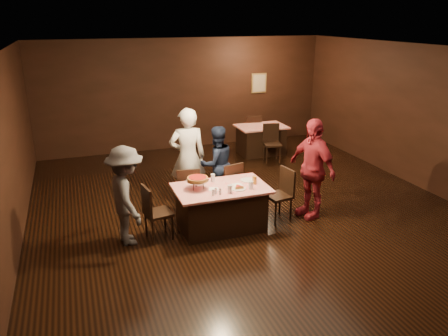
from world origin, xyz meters
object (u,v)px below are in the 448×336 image
Objects in this scene: back_table at (261,140)px; glass_back at (213,178)px; glass_front_right at (251,185)px; chair_end_right at (278,195)px; chair_far_left at (188,190)px; chair_far_right at (228,185)px; plate_empty at (247,180)px; main_table at (221,208)px; glass_amber at (255,180)px; diner_red_shirt at (312,168)px; chair_back_near at (272,143)px; pizza_stand at (198,179)px; chair_back_far at (252,131)px; diner_navy_hoodie at (217,164)px; glass_front_left at (230,189)px; diner_white_jacket at (188,157)px; chair_end_left at (158,212)px; diner_grey_knit at (126,196)px.

glass_back is at bearing -125.57° from back_table.
chair_end_right is at bearing 21.04° from glass_front_right.
chair_end_right is at bearing 161.81° from chair_far_left.
chair_far_right is (-2.04, -3.04, 0.09)m from back_table.
chair_end_right is at bearing -15.26° from plate_empty.
main_table is 11.43× the size of glass_amber.
diner_red_shirt is at bearing -11.31° from glass_back.
chair_back_near is 4.19m from pizza_stand.
chair_end_right is 1.00× the size of chair_back_far.
glass_front_left is (-0.28, -1.52, 0.07)m from diner_navy_hoodie.
chair_back_far is at bearing -133.11° from chair_far_right.
diner_white_jacket reaches higher than glass_front_left.
diner_white_jacket is at bearing -136.48° from back_table.
chair_far_left is 1.33m from glass_amber.
glass_front_right is (0.85, -1.00, 0.37)m from chair_far_left.
diner_red_shirt is (2.82, -0.05, 0.45)m from chair_end_left.
diner_navy_hoodie is (1.43, 1.22, 0.29)m from chair_end_left.
chair_back_far is at bearing 56.75° from pizza_stand.
chair_back_near is at bearing -60.22° from diner_grey_knit.
chair_back_near is 3.32m from diner_white_jacket.
chair_end_right is 3.37m from chair_back_near.
diner_red_shirt is at bearing -100.62° from back_table.
chair_far_left is 4.62m from chair_back_far.
diner_navy_hoodie is at bearing -145.52° from diner_red_shirt.
chair_end_right is 6.79× the size of glass_front_left.
chair_end_left is at bearing -100.63° from diner_grey_knit.
chair_back_near reaches higher than glass_back.
main_table is 6.40× the size of plate_empty.
glass_back is (0.21, -0.92, -0.13)m from diner_white_jacket.
chair_end_right and chair_back_far have the same top height.
diner_red_shirt is (0.62, -0.05, 0.45)m from chair_end_right.
diner_grey_knit is at bearing -176.75° from plate_empty.
chair_end_left is (-0.70, -0.75, 0.00)m from chair_far_left.
plate_empty is at bearing -94.48° from chair_end_left.
diner_navy_hoodie is (-2.12, -1.87, 0.29)m from chair_back_near.
glass_front_left reaches higher than back_table.
chair_far_left reaches higher than glass_front_left.
glass_front_left is 1.00× the size of glass_amber.
chair_far_left is at bearing 113.20° from glass_front_left.
chair_far_right is 0.49× the size of diner_white_jacket.
chair_far_right is at bearing -118.75° from chair_back_near.
diner_grey_knit is at bearing 22.81° from diner_navy_hoodie.
back_table is 1.37× the size of chair_back_near.
chair_back_near is (0.00, -0.70, 0.09)m from back_table.
glass_back is at bearing 35.54° from pizza_stand.
diner_grey_knit is (-4.04, -3.06, 0.35)m from chair_back_near.
diner_red_shirt is (-0.72, -4.44, 0.45)m from chair_back_far.
glass_front_right is (0.45, -0.25, 0.46)m from main_table.
glass_front_left is at bearing 57.79° from chair_far_right.
chair_end_left is at bearing -104.32° from diner_red_shirt.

